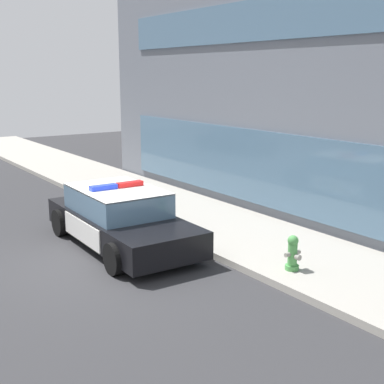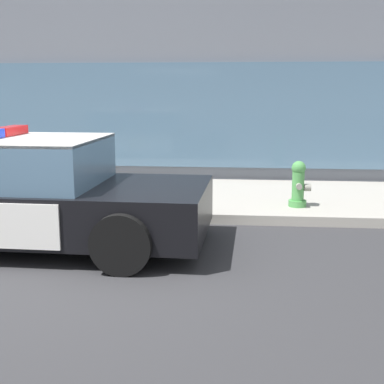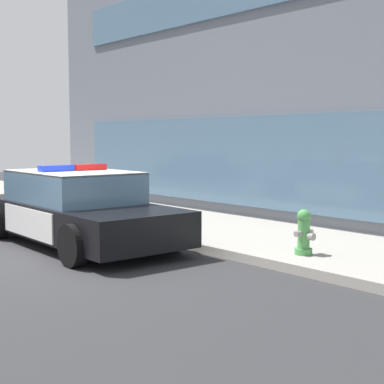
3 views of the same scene
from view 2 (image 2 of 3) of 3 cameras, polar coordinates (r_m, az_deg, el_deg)
name	(u,v)px [view 2 (image 2 of 3)]	position (r m, az deg, el deg)	size (l,w,h in m)	color
ground	(67,268)	(6.11, -13.45, -8.07)	(48.00, 48.00, 0.00)	#303033
sidewalk	(134,196)	(9.52, -6.36, -0.49)	(48.00, 3.14, 0.15)	#A39E93
storefront_building	(227,24)	(15.54, 3.81, 17.73)	(21.69, 9.47, 7.56)	slate
police_cruiser	(13,192)	(7.09, -18.89, -0.04)	(4.91, 2.22, 1.49)	black
fire_hydrant	(298,185)	(8.43, 11.47, 0.80)	(0.34, 0.39, 0.73)	#4C994C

